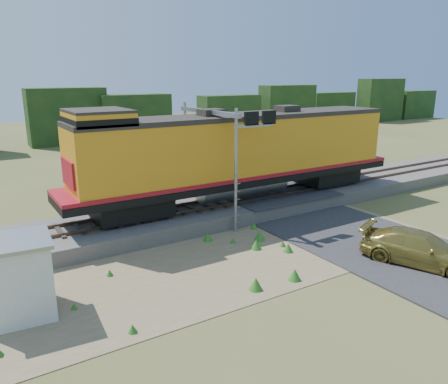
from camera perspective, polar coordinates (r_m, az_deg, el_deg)
ground at (r=19.92m, az=1.59°, el=-9.11°), size 140.00×140.00×0.00m
ballast at (r=24.65m, az=-6.16°, el=-3.34°), size 70.00×5.00×0.80m
rails at (r=24.50m, az=-6.19°, el=-2.28°), size 70.00×1.54×0.16m
dirt_shoulder at (r=19.38m, az=-4.25°, el=-9.82°), size 26.00×8.00×0.03m
road at (r=24.68m, az=14.31°, el=-4.49°), size 7.00×66.00×0.86m
tree_line_north at (r=54.29m, az=-21.47°, el=8.72°), size 130.00×3.00×6.50m
weed_clumps at (r=18.48m, az=-7.84°, el=-11.29°), size 15.00×6.20×0.56m
locomotive at (r=25.84m, az=1.92°, el=5.21°), size 21.71×3.31×5.60m
shed at (r=16.83m, az=-25.38°, el=-10.08°), size 2.57×2.57×2.82m
signal_gantry at (r=24.19m, az=-0.61°, el=7.47°), size 2.60×6.20×6.55m
car at (r=21.24m, az=24.28°, el=-6.77°), size 3.84×5.50×1.48m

